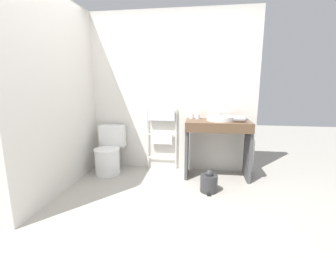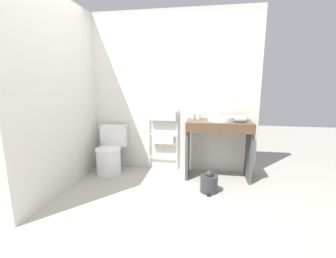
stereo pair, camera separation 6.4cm
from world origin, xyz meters
The scene contains 12 objects.
ground_plane centered at (0.00, 0.00, 0.00)m, with size 12.00×12.00×0.00m, color #A8A399.
wall_back centered at (0.00, 1.56, 1.26)m, with size 2.75×0.12×2.51m, color silver.
wall_side centered at (-1.32, 0.75, 1.26)m, with size 0.12×2.22×2.51m, color silver.
toilet centered at (-0.92, 1.19, 0.31)m, with size 0.41×0.53×0.75m.
towel_radiator centered at (-0.11, 1.45, 0.68)m, with size 0.50×0.06×1.03m.
vanity_counter centered at (0.77, 1.23, 0.59)m, with size 0.94×0.49×0.87m.
sink_basin centered at (0.80, 1.26, 0.91)m, with size 0.39×0.39×0.07m.
faucet centered at (0.80, 1.44, 0.97)m, with size 0.02×0.10×0.16m.
cup_near_wall centered at (0.38, 1.41, 0.91)m, with size 0.07×0.07×0.08m.
cup_near_edge centered at (0.47, 1.38, 0.91)m, with size 0.07×0.07×0.08m.
hair_dryer centered at (1.06, 1.17, 0.92)m, with size 0.22×0.18×0.09m.
trash_bin centered at (0.64, 0.73, 0.12)m, with size 0.23×0.26×0.30m.
Camera 2 is at (0.56, -2.07, 1.39)m, focal length 24.00 mm.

